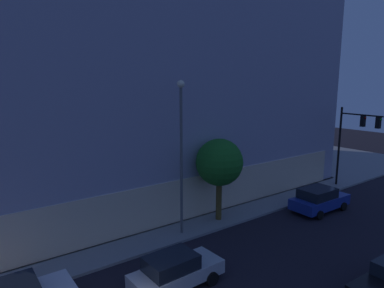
{
  "coord_description": "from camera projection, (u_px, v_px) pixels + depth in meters",
  "views": [
    {
      "loc": [
        -4.51,
        -9.59,
        9.13
      ],
      "look_at": [
        6.75,
        5.86,
        5.65
      ],
      "focal_mm": 31.77,
      "sensor_mm": 36.0,
      "label": 1
    }
  ],
  "objects": [
    {
      "name": "modern_building",
      "position": [
        125.0,
        75.0,
        32.99
      ],
      "size": [
        29.93,
        27.58,
        19.8
      ],
      "color": "#4C4C51",
      "rests_on": "ground"
    },
    {
      "name": "traffic_light_far_corner",
      "position": [
        354.0,
        133.0,
        28.41
      ],
      "size": [
        0.58,
        3.74,
        6.89
      ],
      "color": "black",
      "rests_on": "sidewalk_corner"
    },
    {
      "name": "street_lamp_sidewalk",
      "position": [
        181.0,
        141.0,
        19.57
      ],
      "size": [
        0.44,
        0.44,
        9.1
      ],
      "color": "slate",
      "rests_on": "sidewalk_corner"
    },
    {
      "name": "sidewalk_tree",
      "position": [
        219.0,
        163.0,
        21.94
      ],
      "size": [
        3.08,
        3.08,
        5.42
      ],
      "color": "brown",
      "rests_on": "sidewalk_corner"
    },
    {
      "name": "car_silver",
      "position": [
        175.0,
        271.0,
        15.18
      ],
      "size": [
        4.35,
        2.07,
        1.61
      ],
      "color": "#B7BABF",
      "rests_on": "ground"
    },
    {
      "name": "car_blue",
      "position": [
        319.0,
        199.0,
        24.31
      ],
      "size": [
        4.58,
        2.29,
        1.72
      ],
      "color": "navy",
      "rests_on": "ground"
    }
  ]
}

